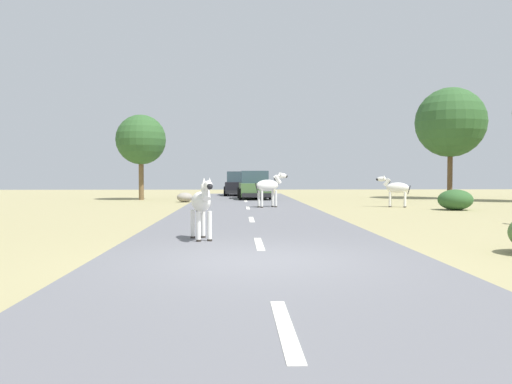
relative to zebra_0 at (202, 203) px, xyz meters
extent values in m
plane|color=#998E60|center=(1.17, -2.70, -0.90)|extent=(90.00, 90.00, 0.00)
cube|color=slate|center=(1.27, -2.70, -0.87)|extent=(6.00, 64.00, 0.05)
cube|color=silver|center=(1.27, -6.70, -0.84)|extent=(0.16, 2.00, 0.01)
cube|color=silver|center=(1.27, -0.70, -0.84)|extent=(0.16, 2.00, 0.01)
cube|color=silver|center=(1.27, 5.30, -0.84)|extent=(0.16, 2.00, 0.01)
cube|color=silver|center=(1.27, 11.30, -0.84)|extent=(0.16, 2.00, 0.01)
cube|color=silver|center=(1.27, 17.30, -0.84)|extent=(0.16, 2.00, 0.01)
cube|color=silver|center=(1.27, 23.30, -0.84)|extent=(0.16, 2.00, 0.01)
ellipsoid|color=silver|center=(-0.02, 0.08, 0.02)|extent=(0.66, 1.05, 0.46)
cylinder|color=silver|center=(-0.05, -0.26, -0.51)|extent=(0.12, 0.12, 0.67)
cylinder|color=#28231E|center=(-0.05, -0.26, -0.82)|extent=(0.14, 0.14, 0.04)
cylinder|color=silver|center=(0.19, -0.19, -0.51)|extent=(0.12, 0.12, 0.67)
cylinder|color=#28231E|center=(0.19, -0.19, -0.82)|extent=(0.14, 0.14, 0.04)
cylinder|color=silver|center=(-0.24, 0.35, -0.51)|extent=(0.12, 0.12, 0.67)
cylinder|color=#28231E|center=(-0.24, 0.35, -0.82)|extent=(0.14, 0.14, 0.04)
cylinder|color=silver|center=(0.00, 0.42, -0.51)|extent=(0.12, 0.12, 0.67)
cylinder|color=#28231E|center=(0.00, 0.42, -0.82)|extent=(0.14, 0.14, 0.04)
cylinder|color=silver|center=(0.11, -0.37, 0.26)|extent=(0.27, 0.39, 0.39)
cube|color=black|center=(0.11, -0.37, 0.34)|extent=(0.13, 0.32, 0.27)
ellipsoid|color=silver|center=(0.18, -0.59, 0.40)|extent=(0.29, 0.46, 0.21)
ellipsoid|color=black|center=(0.23, -0.75, 0.39)|extent=(0.16, 0.18, 0.13)
cone|color=silver|center=(0.09, -0.51, 0.51)|extent=(0.10, 0.10, 0.12)
cone|color=silver|center=(0.21, -0.47, 0.51)|extent=(0.10, 0.10, 0.12)
cylinder|color=black|center=(-0.16, 0.55, -0.07)|extent=(0.07, 0.14, 0.40)
ellipsoid|color=silver|center=(8.42, 12.40, 0.03)|extent=(1.13, 0.79, 0.50)
cylinder|color=silver|center=(8.15, 12.66, -0.54)|extent=(0.14, 0.14, 0.71)
cylinder|color=#28231E|center=(8.15, 12.66, -0.87)|extent=(0.16, 0.16, 0.05)
cylinder|color=silver|center=(8.05, 12.41, -0.54)|extent=(0.14, 0.14, 0.71)
cylinder|color=#28231E|center=(8.05, 12.41, -0.87)|extent=(0.16, 0.16, 0.05)
cylinder|color=silver|center=(8.78, 12.40, -0.54)|extent=(0.14, 0.14, 0.71)
cylinder|color=#28231E|center=(8.78, 12.40, -0.87)|extent=(0.16, 0.16, 0.05)
cylinder|color=silver|center=(8.68, 12.15, -0.54)|extent=(0.14, 0.14, 0.71)
cylinder|color=#28231E|center=(8.68, 12.15, -0.87)|extent=(0.16, 0.16, 0.05)
cylinder|color=silver|center=(7.95, 12.60, 0.28)|extent=(0.42, 0.32, 0.42)
cube|color=black|center=(7.95, 12.60, 0.37)|extent=(0.33, 0.17, 0.29)
ellipsoid|color=silver|center=(7.72, 12.69, 0.44)|extent=(0.50, 0.35, 0.23)
ellipsoid|color=black|center=(7.56, 12.76, 0.42)|extent=(0.20, 0.18, 0.14)
cone|color=silver|center=(7.86, 12.71, 0.55)|extent=(0.11, 0.11, 0.13)
cone|color=silver|center=(7.80, 12.59, 0.55)|extent=(0.11, 0.11, 0.13)
cylinder|color=black|center=(8.90, 12.20, -0.07)|extent=(0.15, 0.09, 0.42)
ellipsoid|color=silver|center=(2.17, 11.76, 0.15)|extent=(1.21, 0.92, 0.53)
cylinder|color=silver|center=(2.57, 11.80, -0.46)|extent=(0.15, 0.15, 0.77)
cylinder|color=#28231E|center=(2.57, 11.80, -0.82)|extent=(0.17, 0.17, 0.05)
cylinder|color=silver|center=(2.44, 12.05, -0.46)|extent=(0.15, 0.15, 0.77)
cylinder|color=#28231E|center=(2.44, 12.05, -0.82)|extent=(0.17, 0.17, 0.05)
cylinder|color=silver|center=(1.91, 11.46, -0.46)|extent=(0.15, 0.15, 0.77)
cylinder|color=#28231E|center=(1.91, 11.46, -0.82)|extent=(0.17, 0.17, 0.05)
cylinder|color=silver|center=(1.78, 11.72, -0.46)|extent=(0.15, 0.15, 0.77)
cylinder|color=#28231E|center=(1.78, 11.72, -0.82)|extent=(0.17, 0.17, 0.05)
cylinder|color=silver|center=(2.65, 12.00, 0.43)|extent=(0.45, 0.37, 0.45)
cube|color=black|center=(2.65, 12.00, 0.52)|extent=(0.35, 0.21, 0.31)
ellipsoid|color=silver|center=(2.89, 12.12, 0.59)|extent=(0.53, 0.41, 0.25)
ellipsoid|color=black|center=(3.07, 12.21, 0.58)|extent=(0.22, 0.21, 0.15)
cone|color=silver|center=(2.81, 12.00, 0.72)|extent=(0.12, 0.12, 0.14)
cone|color=silver|center=(2.75, 12.13, 0.72)|extent=(0.12, 0.12, 0.14)
cylinder|color=black|center=(1.67, 11.50, 0.05)|extent=(0.16, 0.11, 0.46)
cube|color=#476B38|center=(1.85, 20.22, -0.27)|extent=(1.92, 4.25, 0.80)
cube|color=#334751|center=(1.84, 20.42, 0.51)|extent=(1.70, 2.25, 0.76)
cube|color=black|center=(1.91, 18.06, -0.54)|extent=(1.71, 0.21, 0.24)
cylinder|color=black|center=(0.99, 18.85, -0.51)|extent=(0.24, 0.69, 0.68)
cylinder|color=black|center=(2.79, 18.90, -0.51)|extent=(0.24, 0.69, 0.68)
cylinder|color=black|center=(0.91, 21.55, -0.51)|extent=(0.24, 0.69, 0.68)
cylinder|color=black|center=(2.71, 21.60, -0.51)|extent=(0.24, 0.69, 0.68)
cube|color=black|center=(0.89, 25.79, -0.27)|extent=(1.93, 4.25, 0.80)
cube|color=#334751|center=(0.90, 25.99, 0.51)|extent=(1.71, 2.25, 0.76)
cube|color=black|center=(0.83, 23.63, -0.54)|extent=(1.71, 0.21, 0.24)
cylinder|color=black|center=(-0.05, 24.47, -0.51)|extent=(0.24, 0.69, 0.68)
cylinder|color=black|center=(1.75, 24.41, -0.51)|extent=(0.24, 0.69, 0.68)
cylinder|color=black|center=(0.03, 27.16, -0.51)|extent=(0.24, 0.69, 0.68)
cylinder|color=black|center=(1.83, 27.11, -0.51)|extent=(0.24, 0.69, 0.68)
cylinder|color=brown|center=(-5.13, 20.08, 0.35)|extent=(0.31, 0.31, 2.49)
sphere|color=#2D5628|center=(-5.13, 20.08, 2.81)|extent=(3.06, 3.06, 3.06)
cylinder|color=brown|center=(14.39, 20.61, 0.67)|extent=(0.32, 0.32, 3.12)
sphere|color=#2D5628|center=(14.39, 20.61, 4.00)|extent=(4.42, 4.42, 4.42)
ellipsoid|color=#2D5628|center=(10.30, 10.31, -0.45)|extent=(1.50, 1.35, 0.90)
ellipsoid|color=gray|center=(-2.17, 17.32, -0.63)|extent=(0.90, 0.77, 0.54)
camera|label=1|loc=(0.82, -11.57, 0.63)|focal=35.82mm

